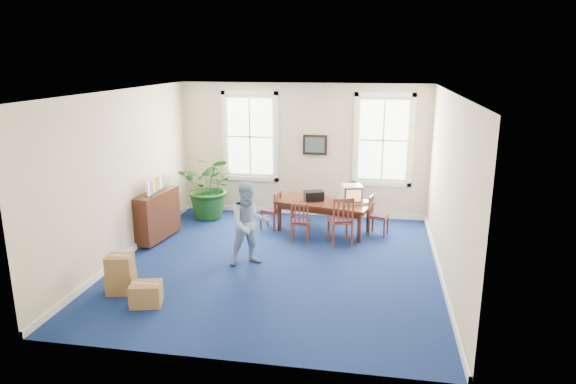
% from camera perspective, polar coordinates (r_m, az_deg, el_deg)
% --- Properties ---
extents(floor, '(6.50, 6.50, 0.00)m').
position_cam_1_polar(floor, '(9.79, -1.19, -7.95)').
color(floor, navy).
rests_on(floor, ground).
extents(ceiling, '(6.50, 6.50, 0.00)m').
position_cam_1_polar(ceiling, '(9.05, -1.30, 11.08)').
color(ceiling, white).
rests_on(ceiling, ground).
extents(wall_back, '(6.50, 0.00, 6.50)m').
position_cam_1_polar(wall_back, '(12.43, 1.66, 4.66)').
color(wall_back, beige).
rests_on(wall_back, ground).
extents(wall_front, '(6.50, 0.00, 6.50)m').
position_cam_1_polar(wall_front, '(6.27, -7.01, -5.73)').
color(wall_front, beige).
rests_on(wall_front, ground).
extents(wall_left, '(0.00, 6.50, 6.50)m').
position_cam_1_polar(wall_left, '(10.29, -17.88, 1.80)').
color(wall_left, beige).
rests_on(wall_left, ground).
extents(wall_right, '(0.00, 6.50, 6.50)m').
position_cam_1_polar(wall_right, '(9.21, 17.40, 0.37)').
color(wall_right, beige).
rests_on(wall_right, ground).
extents(baseboard_back, '(6.00, 0.04, 0.12)m').
position_cam_1_polar(baseboard_back, '(12.76, 1.59, -2.19)').
color(baseboard_back, white).
rests_on(baseboard_back, ground).
extents(baseboard_left, '(0.04, 6.50, 0.12)m').
position_cam_1_polar(baseboard_left, '(10.71, -17.08, -6.25)').
color(baseboard_left, white).
rests_on(baseboard_left, ground).
extents(baseboard_right, '(0.04, 6.50, 0.12)m').
position_cam_1_polar(baseboard_right, '(9.69, 16.51, -8.48)').
color(baseboard_right, white).
rests_on(baseboard_right, ground).
extents(window_left, '(1.40, 0.12, 2.20)m').
position_cam_1_polar(window_left, '(12.61, -4.24, 6.15)').
color(window_left, white).
rests_on(window_left, ground).
extents(window_right, '(1.40, 0.12, 2.20)m').
position_cam_1_polar(window_right, '(12.24, 10.53, 5.68)').
color(window_right, white).
rests_on(window_right, ground).
extents(wall_picture, '(0.58, 0.06, 0.48)m').
position_cam_1_polar(wall_picture, '(12.32, 3.01, 5.26)').
color(wall_picture, black).
rests_on(wall_picture, ground).
extents(conference_table, '(2.21, 1.39, 0.70)m').
position_cam_1_polar(conference_table, '(11.45, 3.98, -2.71)').
color(conference_table, '#431F10').
rests_on(conference_table, ground).
extents(crt_tv, '(0.52, 0.55, 0.38)m').
position_cam_1_polar(crt_tv, '(11.30, 7.10, -0.18)').
color(crt_tv, '#B7B7BC').
rests_on(crt_tv, conference_table).
extents(game_console, '(0.19, 0.23, 0.05)m').
position_cam_1_polar(game_console, '(11.29, 8.47, -1.11)').
color(game_console, white).
rests_on(game_console, conference_table).
extents(equipment_bag, '(0.49, 0.40, 0.21)m').
position_cam_1_polar(equipment_bag, '(11.39, 2.89, -0.41)').
color(equipment_bag, black).
rests_on(equipment_bag, conference_table).
extents(chair_near_left, '(0.39, 0.39, 0.86)m').
position_cam_1_polar(chair_near_left, '(10.82, 1.40, -3.28)').
color(chair_near_left, maroon).
rests_on(chair_near_left, ground).
extents(chair_near_right, '(0.59, 0.59, 1.03)m').
position_cam_1_polar(chair_near_right, '(10.71, 5.83, -3.09)').
color(chair_near_right, maroon).
rests_on(chair_near_right, ground).
extents(chair_end_left, '(0.47, 0.47, 0.86)m').
position_cam_1_polar(chair_end_left, '(11.60, -1.95, -2.02)').
color(chair_end_left, maroon).
rests_on(chair_end_left, ground).
extents(chair_end_right, '(0.47, 0.47, 0.86)m').
position_cam_1_polar(chair_end_right, '(11.37, 10.06, -2.60)').
color(chair_end_right, maroon).
rests_on(chair_end_right, ground).
extents(man, '(0.97, 0.89, 1.59)m').
position_cam_1_polar(man, '(9.54, -4.34, -3.54)').
color(man, '#80A3C5').
rests_on(man, ground).
extents(credenza, '(0.53, 1.31, 1.00)m').
position_cam_1_polar(credenza, '(11.20, -14.31, -2.75)').
color(credenza, '#431F10').
rests_on(credenza, ground).
extents(brochure_rack, '(0.41, 0.74, 0.33)m').
position_cam_1_polar(brochure_rack, '(11.01, -14.44, 0.54)').
color(brochure_rack, '#99999E').
rests_on(brochure_rack, credenza).
extents(potted_plant, '(1.42, 1.25, 1.55)m').
position_cam_1_polar(potted_plant, '(12.41, -8.61, 0.58)').
color(potted_plant, '#174618').
rests_on(potted_plant, ground).
extents(cardboard_boxes, '(1.40, 1.40, 0.68)m').
position_cam_1_polar(cardboard_boxes, '(8.97, -16.89, -8.47)').
color(cardboard_boxes, olive).
rests_on(cardboard_boxes, ground).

